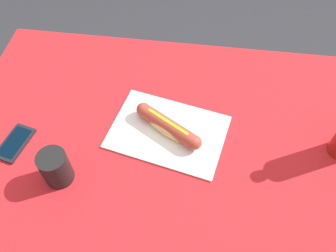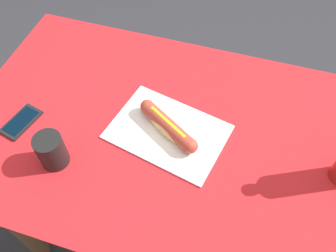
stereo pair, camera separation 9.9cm
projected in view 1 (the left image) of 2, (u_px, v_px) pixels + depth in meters
name	position (u px, v px, depth m)	size (l,w,h in m)	color
ground_plane	(165.00, 224.00, 1.64)	(6.00, 6.00, 0.00)	#2D2D33
dining_table	(164.00, 157.00, 1.14)	(1.20, 0.78, 0.76)	brown
paper_wrapper	(168.00, 131.00, 1.02)	(0.32, 0.22, 0.01)	white
hot_dog	(168.00, 126.00, 0.99)	(0.20, 0.14, 0.05)	#E5BC75
cell_phone	(15.00, 143.00, 0.99)	(0.09, 0.13, 0.01)	black
drinking_cup	(56.00, 168.00, 0.89)	(0.08, 0.08, 0.10)	black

